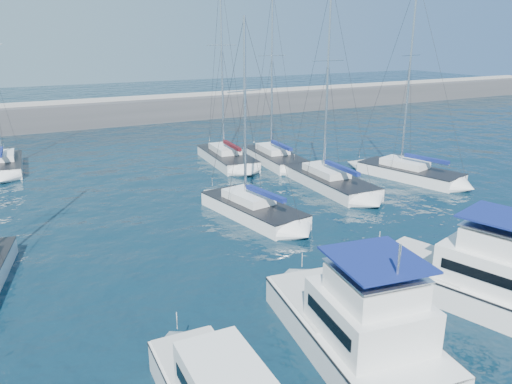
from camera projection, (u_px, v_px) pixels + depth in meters
name	position (u px, v px, depth m)	size (l,w,h in m)	color
ground	(355.00, 295.00, 23.16)	(220.00, 220.00, 0.00)	black
breakwater	(112.00, 116.00, 66.83)	(160.00, 6.00, 4.45)	#424244
motor_yacht_port_inner	(358.00, 326.00, 18.74)	(5.10, 9.08, 4.69)	silver
motor_yacht_stbd_inner	(475.00, 277.00, 22.49)	(6.07, 9.10, 4.69)	white
sailboat_mid_c	(253.00, 209.00, 33.02)	(4.34, 8.65, 12.99)	white
sailboat_mid_d	(329.00, 181.00, 39.26)	(3.46, 9.43, 15.50)	silver
sailboat_mid_e	(409.00, 172.00, 41.62)	(5.27, 9.00, 15.98)	white
sailboat_back_a	(3.00, 164.00, 44.00)	(3.51, 7.67, 17.27)	white
sailboat_back_b	(227.00, 157.00, 46.64)	(3.77, 8.87, 17.07)	silver
sailboat_back_c	(275.00, 157.00, 46.64)	(3.66, 8.53, 15.58)	white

